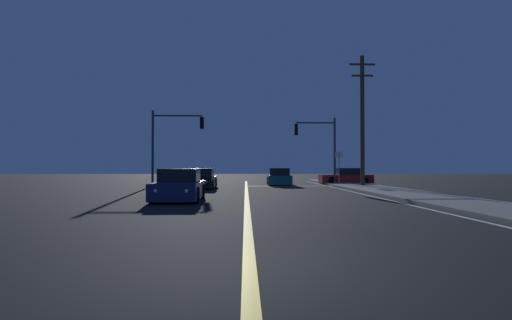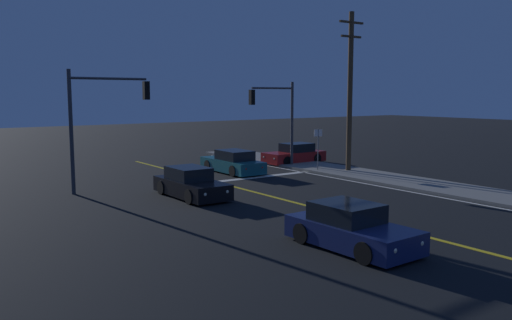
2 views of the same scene
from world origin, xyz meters
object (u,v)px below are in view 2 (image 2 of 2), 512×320
car_following_oncoming_navy (351,229)px  car_lead_oncoming_red (295,155)px  car_side_waiting_black (191,184)px  traffic_signal_far_left (101,111)px  car_mid_block_teal (233,163)px  traffic_signal_near_right (277,111)px  utility_pole_right (350,90)px  street_sign_corner (318,143)px

car_following_oncoming_navy → car_lead_oncoming_red: same height
car_side_waiting_black → traffic_signal_far_left: 5.64m
car_mid_block_teal → traffic_signal_near_right: 4.43m
utility_pole_right → car_mid_block_teal: bearing=144.7°
traffic_signal_near_right → street_sign_corner: traffic_signal_near_right is taller
traffic_signal_far_left → street_sign_corner: bearing=-6.4°
car_lead_oncoming_red → street_sign_corner: 4.42m
car_following_oncoming_navy → car_mid_block_teal: bearing=-111.3°
car_following_oncoming_navy → car_mid_block_teal: size_ratio=0.88×
car_side_waiting_black → street_sign_corner: (9.79, 2.34, 1.15)m
car_side_waiting_black → car_following_oncoming_navy: size_ratio=1.05×
traffic_signal_far_left → car_mid_block_teal: bearing=9.7°
utility_pole_right → traffic_signal_near_right: bearing=120.4°
car_following_oncoming_navy → street_sign_corner: bearing=-129.7°
car_mid_block_teal → car_lead_oncoming_red: bearing=12.8°
traffic_signal_far_left → car_following_oncoming_navy: bearing=-78.3°
utility_pole_right → car_following_oncoming_navy: bearing=-135.2°
car_following_oncoming_navy → utility_pole_right: 16.18m
traffic_signal_near_right → traffic_signal_far_left: size_ratio=0.94×
utility_pole_right → street_sign_corner: (-1.40, 1.14, -3.12)m
car_mid_block_teal → traffic_signal_near_right: bearing=1.0°
car_following_oncoming_navy → traffic_signal_far_left: bearing=-79.4°
car_lead_oncoming_red → street_sign_corner: street_sign_corner is taller
car_mid_block_teal → street_sign_corner: size_ratio=1.84×
car_side_waiting_black → car_lead_oncoming_red: size_ratio=1.02×
car_lead_oncoming_red → utility_pole_right: size_ratio=0.46×
car_mid_block_teal → street_sign_corner: (4.18, -2.82, 1.15)m
car_side_waiting_black → car_mid_block_teal: size_ratio=0.93×
car_side_waiting_black → utility_pole_right: bearing=-173.7°
car_following_oncoming_navy → car_lead_oncoming_red: 19.62m
car_lead_oncoming_red → street_sign_corner: bearing=158.3°
car_mid_block_teal → car_lead_oncoming_red: size_ratio=1.10×
car_mid_block_teal → traffic_signal_near_right: size_ratio=0.88×
car_side_waiting_black → car_lead_oncoming_red: (11.31, 6.32, 0.00)m
car_following_oncoming_navy → car_lead_oncoming_red: size_ratio=0.97×
car_following_oncoming_navy → traffic_signal_far_left: 14.20m
traffic_signal_far_left → street_sign_corner: traffic_signal_far_left is taller
traffic_signal_near_right → traffic_signal_far_left: (-11.58, -1.40, 0.27)m
car_lead_oncoming_red → traffic_signal_near_right: bearing=115.2°
car_side_waiting_black → street_sign_corner: 10.13m
car_mid_block_teal → street_sign_corner: bearing=-32.7°
car_following_oncoming_navy → traffic_signal_far_left: (-2.81, 13.53, 3.25)m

